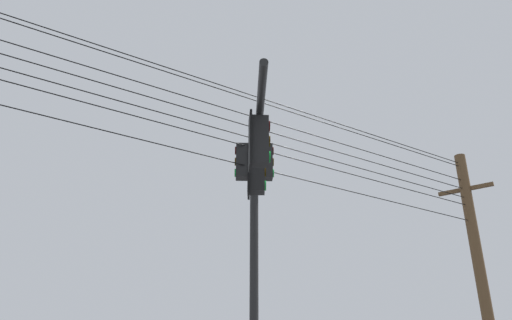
% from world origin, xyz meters
% --- Properties ---
extents(signal_mast_assembly, '(1.01, 5.29, 7.31)m').
position_xyz_m(signal_mast_assembly, '(0.66, -1.93, 5.24)').
color(signal_mast_assembly, black).
rests_on(signal_mast_assembly, ground).
extents(utility_pole_wooden, '(1.39, 1.28, 8.94)m').
position_xyz_m(utility_pole_wooden, '(8.27, 2.63, 4.54)').
color(utility_pole_wooden, brown).
rests_on(utility_pole_wooden, ground).
extents(overhead_wire_span, '(16.54, 7.76, 2.12)m').
position_xyz_m(overhead_wire_span, '(0.01, -1.24, 7.75)').
color(overhead_wire_span, black).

